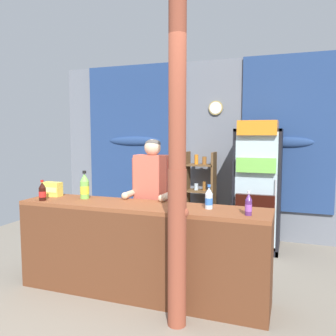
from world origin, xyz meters
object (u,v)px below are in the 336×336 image
at_px(plastic_lawn_chair, 133,210).
at_px(shopkeeper, 152,191).
at_px(bottle_shelf_rack, 200,194).
at_px(drink_fridge, 258,180).
at_px(soda_bottle_lime_soda, 85,187).
at_px(soda_bottle_cola, 42,192).
at_px(stall_counter, 136,243).
at_px(soda_bottle_water, 209,199).
at_px(snack_box_instant_noodle, 52,189).
at_px(timber_post, 177,176).
at_px(soda_bottle_grape_soda, 249,205).

relative_size(plastic_lawn_chair, shopkeeper, 0.53).
relative_size(bottle_shelf_rack, shopkeeper, 0.86).
height_order(drink_fridge, soda_bottle_lime_soda, drink_fridge).
bearing_deg(soda_bottle_cola, soda_bottle_lime_soda, 34.74).
relative_size(bottle_shelf_rack, plastic_lawn_chair, 1.63).
height_order(stall_counter, plastic_lawn_chair, stall_counter).
distance_m(soda_bottle_lime_soda, soda_bottle_water, 1.44).
relative_size(bottle_shelf_rack, snack_box_instant_noodle, 6.31).
height_order(soda_bottle_lime_soda, soda_bottle_cola, soda_bottle_lime_soda).
height_order(shopkeeper, snack_box_instant_noodle, shopkeeper).
bearing_deg(shopkeeper, soda_bottle_water, -29.45).
bearing_deg(stall_counter, soda_bottle_water, 11.58).
bearing_deg(timber_post, drink_fridge, 78.91).
bearing_deg(drink_fridge, plastic_lawn_chair, -172.89).
bearing_deg(soda_bottle_water, timber_post, -109.20).
bearing_deg(snack_box_instant_noodle, shopkeeper, 18.79).
xyz_separation_m(soda_bottle_cola, soda_bottle_water, (1.81, 0.20, 0.00)).
xyz_separation_m(stall_counter, plastic_lawn_chair, (-0.88, 1.77, -0.09)).
bearing_deg(soda_bottle_lime_soda, plastic_lawn_chair, 95.61).
distance_m(timber_post, snack_box_instant_noodle, 1.82).
relative_size(bottle_shelf_rack, soda_bottle_water, 5.91).
xyz_separation_m(shopkeeper, snack_box_instant_noodle, (-1.11, -0.38, 0.02)).
relative_size(drink_fridge, soda_bottle_water, 7.89).
relative_size(stall_counter, plastic_lawn_chair, 3.07).
bearing_deg(plastic_lawn_chair, timber_post, -55.86).
height_order(timber_post, soda_bottle_lime_soda, timber_post).
relative_size(soda_bottle_grape_soda, snack_box_instant_noodle, 1.00).
relative_size(timber_post, soda_bottle_grape_soda, 12.46).
distance_m(plastic_lawn_chair, soda_bottle_lime_soda, 1.68).
xyz_separation_m(stall_counter, soda_bottle_lime_soda, (-0.73, 0.20, 0.51)).
height_order(stall_counter, drink_fridge, drink_fridge).
bearing_deg(bottle_shelf_rack, stall_counter, -92.03).
relative_size(bottle_shelf_rack, soda_bottle_lime_soda, 4.44).
relative_size(soda_bottle_lime_soda, snack_box_instant_noodle, 1.42).
bearing_deg(snack_box_instant_noodle, soda_bottle_water, -1.73).
xyz_separation_m(timber_post, bottle_shelf_rack, (-0.46, 2.59, -0.60)).
distance_m(bottle_shelf_rack, soda_bottle_grape_soda, 2.51).
bearing_deg(plastic_lawn_chair, stall_counter, -63.52).
relative_size(bottle_shelf_rack, soda_bottle_grape_soda, 6.30).
relative_size(timber_post, snack_box_instant_noodle, 12.49).
xyz_separation_m(drink_fridge, plastic_lawn_chair, (-1.88, -0.23, -0.53)).
height_order(plastic_lawn_chair, snack_box_instant_noodle, snack_box_instant_noodle).
height_order(soda_bottle_lime_soda, soda_bottle_grape_soda, soda_bottle_lime_soda).
bearing_deg(soda_bottle_grape_soda, plastic_lawn_chair, 138.30).
bearing_deg(soda_bottle_cola, shopkeeper, 31.45).
relative_size(shopkeeper, soda_bottle_lime_soda, 5.15).
distance_m(drink_fridge, soda_bottle_lime_soda, 2.50).
height_order(soda_bottle_lime_soda, soda_bottle_water, soda_bottle_lime_soda).
bearing_deg(soda_bottle_cola, drink_fridge, 44.42).
xyz_separation_m(shopkeeper, soda_bottle_grape_soda, (1.16, -0.58, 0.03)).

